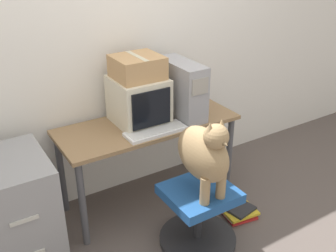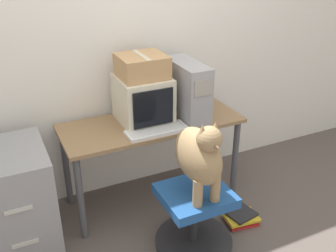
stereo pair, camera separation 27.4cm
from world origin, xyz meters
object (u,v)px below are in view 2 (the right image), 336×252
Objects in this scene: crt_monitor at (143,99)px; keyboard at (157,131)px; cardboard_box at (142,66)px; office_chair at (194,218)px; dog at (199,155)px; filing_cabinet at (16,200)px; pc_tower at (187,90)px; book_stack_floor at (240,217)px.

crt_monitor reaches higher than keyboard.
cardboard_box reaches higher than keyboard.
keyboard is 1.35× the size of cardboard_box.
dog reaches higher than office_chair.
dog is 1.68× the size of cardboard_box.
filing_cabinet is at bearing 153.14° from dog.
keyboard is at bearing -4.15° from filing_cabinet.
pc_tower is 1.45× the size of cardboard_box.
pc_tower is 1.07× the size of keyboard.
pc_tower reaches higher than filing_cabinet.
dog is at bearing -90.00° from office_chair.
pc_tower reaches higher than crt_monitor.
cardboard_box reaches higher than dog.
dog is (0.09, -0.72, -0.13)m from crt_monitor.
cardboard_box is 1.26× the size of book_stack_floor.
cardboard_box is (-0.01, 0.24, 0.42)m from keyboard.
dog is 0.84m from book_stack_floor.
dog reaches higher than keyboard.
filing_cabinet is (-1.02, 0.07, -0.35)m from keyboard.
dog is at bearing -111.13° from pc_tower.
office_chair is 1.15m from cardboard_box.
cardboard_box reaches higher than filing_cabinet.
crt_monitor is 0.95m from office_chair.
office_chair is at bearing -25.47° from filing_cabinet.
pc_tower is 1.83× the size of book_stack_floor.
dog reaches higher than book_stack_floor.
keyboard is (0.01, -0.23, -0.16)m from crt_monitor.
crt_monitor is 0.70× the size of dog.
book_stack_floor is (0.44, 0.09, -0.71)m from dog.
keyboard is at bearing 99.27° from dog.
crt_monitor is 0.35m from pc_tower.
pc_tower reaches higher than keyboard.
dog is at bearing -83.08° from cardboard_box.
dog is at bearing -80.73° from keyboard.
pc_tower is 0.89× the size of office_chair.
keyboard is 0.49m from dog.
crt_monitor is 0.87× the size of keyboard.
office_chair is (0.08, -0.45, -0.49)m from keyboard.
crt_monitor is 0.26m from cardboard_box.
pc_tower is (0.34, -0.06, 0.04)m from crt_monitor.
crt_monitor is at bearing 97.29° from office_chair.
keyboard is at bearing -87.92° from cardboard_box.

